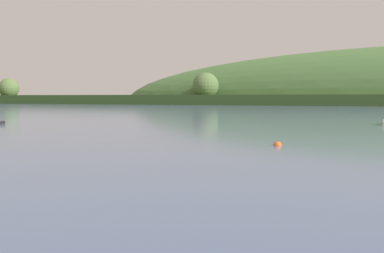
{
  "coord_description": "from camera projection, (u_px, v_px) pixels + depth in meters",
  "views": [
    {
      "loc": [
        12.27,
        -2.71,
        4.27
      ],
      "look_at": [
        0.04,
        35.68,
        1.68
      ],
      "focal_mm": 43.14,
      "sensor_mm": 36.0,
      "label": 1
    }
  ],
  "objects": [
    {
      "name": "mooring_buoy_off_fishing_boat",
      "position": [
        277.0,
        145.0,
        40.62
      ],
      "size": [
        0.74,
        0.74,
        0.82
      ],
      "color": "#EA5B19",
      "rests_on": "ground"
    }
  ]
}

